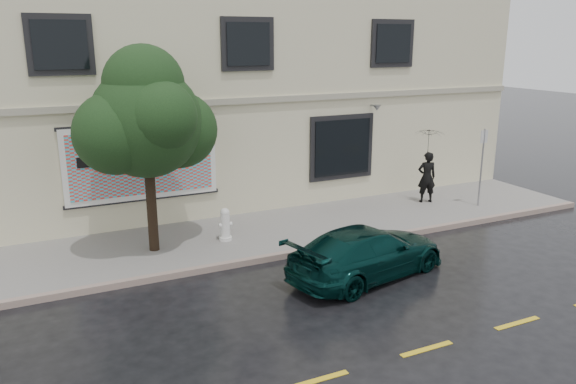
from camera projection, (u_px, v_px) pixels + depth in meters
name	position (u px, v px, depth m)	size (l,w,h in m)	color
ground	(330.00, 277.00, 13.04)	(90.00, 90.00, 0.00)	black
sidewalk	(273.00, 232.00, 15.86)	(20.00, 3.50, 0.15)	gray
curb	(301.00, 252.00, 14.33)	(20.00, 0.18, 0.16)	gray
road_marking	(427.00, 349.00, 9.99)	(19.00, 0.12, 0.01)	gold
building	(207.00, 92.00, 19.96)	(20.00, 8.12, 7.00)	beige
billboard	(142.00, 162.00, 15.47)	(4.30, 0.16, 2.20)	white
car	(367.00, 252.00, 12.92)	(1.81, 4.09, 1.19)	black
pedestrian	(427.00, 177.00, 18.28)	(0.61, 0.40, 1.67)	black
umbrella	(429.00, 141.00, 17.96)	(1.01, 1.01, 0.74)	black
street_tree	(146.00, 123.00, 13.44)	(2.69, 2.69, 4.61)	black
fire_hydrant	(225.00, 225.00, 14.89)	(0.36, 0.34, 0.88)	silver
sign_pole	(482.00, 160.00, 17.70)	(0.31, 0.05, 2.48)	gray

